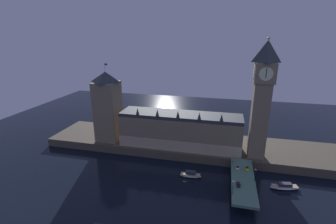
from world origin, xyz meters
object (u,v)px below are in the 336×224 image
object	(u,v)px
car_northbound_lead	(237,167)
street_lamp_mid	(255,173)
car_northbound_trail	(238,184)
street_lamp_near	(233,185)
boat_downstream	(285,187)
boat_upstream	(190,175)
pedestrian_far_rail	(233,162)
clock_tower	(262,97)
victoria_tower	(108,106)
car_southbound_trail	(247,168)
pedestrian_near_rail	(233,187)

from	to	relation	value
car_northbound_lead	street_lamp_mid	xyz separation A→B (m)	(8.62, -10.44, 3.68)
car_northbound_trail	street_lamp_near	bearing A→B (deg)	-112.72
boat_downstream	boat_upstream	bearing A→B (deg)	-179.24
boat_upstream	car_northbound_lead	bearing A→B (deg)	9.87
pedestrian_far_rail	street_lamp_mid	world-z (taller)	street_lamp_mid
car_northbound_trail	street_lamp_mid	distance (m)	11.80
clock_tower	victoria_tower	world-z (taller)	clock_tower
clock_tower	car_southbound_trail	world-z (taller)	clock_tower
car_northbound_lead	street_lamp_mid	bearing A→B (deg)	-50.45
victoria_tower	car_northbound_trail	bearing A→B (deg)	-24.16
victoria_tower	pedestrian_near_rail	distance (m)	104.36
car_northbound_trail	pedestrian_far_rail	size ratio (longest dim) A/B	2.29
street_lamp_mid	boat_upstream	xyz separation A→B (m)	(-35.51, 5.76, -9.76)
victoria_tower	street_lamp_mid	xyz separation A→B (m)	(102.13, -34.72, -20.45)
boat_upstream	boat_downstream	distance (m)	52.69
clock_tower	car_southbound_trail	bearing A→B (deg)	-106.97
car_northbound_trail	boat_upstream	distance (m)	30.49
victoria_tower	street_lamp_mid	distance (m)	109.79
street_lamp_mid	boat_downstream	size ratio (longest dim) A/B	0.42
car_northbound_lead	car_northbound_trail	bearing A→B (deg)	-90.00
street_lamp_near	street_lamp_mid	world-z (taller)	street_lamp_near
car_northbound_trail	boat_upstream	xyz separation A→B (m)	(-26.89, 12.98, -6.18)
pedestrian_near_rail	car_northbound_lead	bearing A→B (deg)	82.70
clock_tower	pedestrian_far_rail	world-z (taller)	clock_tower
boat_downstream	pedestrian_near_rail	bearing A→B (deg)	-148.64
street_lamp_mid	boat_upstream	world-z (taller)	street_lamp_mid
car_northbound_trail	clock_tower	bearing A→B (deg)	73.04
car_northbound_lead	car_southbound_trail	bearing A→B (deg)	3.33
car_northbound_lead	car_northbound_trail	xyz separation A→B (m)	(0.00, -17.66, 0.09)
victoria_tower	car_northbound_lead	size ratio (longest dim) A/B	14.14
car_southbound_trail	pedestrian_near_rail	xyz separation A→B (m)	(-8.22, -21.69, 0.25)
street_lamp_near	pedestrian_near_rail	bearing A→B (deg)	83.96
pedestrian_far_rail	street_lamp_near	xyz separation A→B (m)	(-0.40, -30.59, 3.61)
pedestrian_near_rail	pedestrian_far_rail	distance (m)	26.81
victoria_tower	street_lamp_near	distance (m)	104.97
pedestrian_near_rail	boat_downstream	xyz separation A→B (m)	(28.53, 17.39, -6.57)
car_southbound_trail	boat_downstream	bearing A→B (deg)	-11.95
car_northbound_trail	car_southbound_trail	distance (m)	18.80
pedestrian_far_rail	car_northbound_lead	bearing A→B (deg)	-63.25
car_northbound_lead	pedestrian_near_rail	world-z (taller)	pedestrian_near_rail
street_lamp_near	clock_tower	bearing A→B (deg)	72.08
pedestrian_near_rail	street_lamp_near	distance (m)	5.27
car_southbound_trail	pedestrian_far_rail	distance (m)	9.68
boat_upstream	car_northbound_trail	bearing A→B (deg)	-25.77
victoria_tower	pedestrian_near_rail	world-z (taller)	victoria_tower
car_southbound_trail	boat_downstream	distance (m)	21.70
street_lamp_near	boat_upstream	size ratio (longest dim) A/B	0.56
victoria_tower	boat_downstream	world-z (taller)	victoria_tower
clock_tower	car_southbound_trail	size ratio (longest dim) A/B	17.91
car_southbound_trail	pedestrian_far_rail	bearing A→B (deg)	148.09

